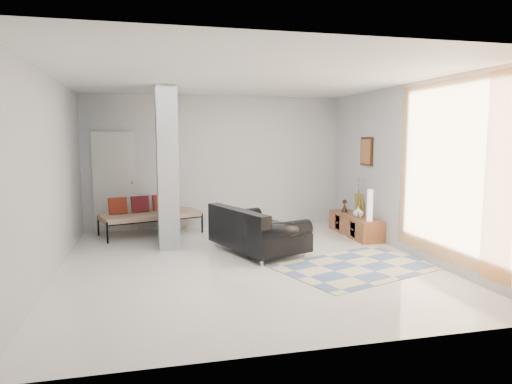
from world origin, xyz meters
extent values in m
plane|color=silver|center=(0.00, 0.00, 0.00)|extent=(6.00, 6.00, 0.00)
plane|color=white|center=(0.00, 0.00, 2.80)|extent=(6.00, 6.00, 0.00)
plane|color=#BBBDC0|center=(0.00, 3.00, 1.40)|extent=(6.00, 0.00, 6.00)
plane|color=#BBBDC0|center=(0.00, -3.00, 1.40)|extent=(6.00, 0.00, 6.00)
plane|color=#BBBDC0|center=(-2.75, 0.00, 1.40)|extent=(0.00, 6.00, 6.00)
plane|color=#BBBDC0|center=(2.75, 0.00, 1.40)|extent=(0.00, 6.00, 6.00)
cube|color=#9FA3A5|center=(-1.10, 1.60, 1.40)|extent=(0.35, 1.20, 2.80)
cube|color=silver|center=(-2.10, 2.96, 1.02)|extent=(0.85, 0.06, 2.04)
plane|color=#EB973D|center=(2.67, -1.15, 1.45)|extent=(0.00, 2.55, 2.55)
cube|color=#391D0F|center=(2.72, 1.41, 1.65)|extent=(0.04, 0.45, 0.55)
cube|color=brown|center=(2.52, 1.41, 0.20)|extent=(0.45, 1.59, 0.40)
cube|color=#391D0F|center=(2.30, 1.06, 0.20)|extent=(0.02, 0.21, 0.28)
cube|color=#391D0F|center=(2.30, 1.77, 0.20)|extent=(0.02, 0.21, 0.28)
cube|color=gold|center=(2.70, 1.64, 0.60)|extent=(0.09, 0.32, 0.40)
cube|color=silver|center=(2.42, 1.06, 0.46)|extent=(0.04, 0.10, 0.12)
cylinder|color=silver|center=(0.21, -0.19, 0.05)|extent=(0.05, 0.05, 0.10)
cylinder|color=silver|center=(-0.28, 1.17, 0.05)|extent=(0.05, 0.05, 0.10)
cylinder|color=silver|center=(0.97, 0.08, 0.05)|extent=(0.05, 0.05, 0.10)
cylinder|color=silver|center=(0.48, 1.44, 0.05)|extent=(0.05, 0.05, 0.10)
cube|color=black|center=(0.35, 0.62, 0.25)|extent=(1.52, 1.93, 0.30)
cube|color=black|center=(-0.03, 0.49, 0.58)|extent=(0.76, 1.65, 0.36)
cylinder|color=black|center=(0.59, -0.06, 0.48)|extent=(1.00, 0.59, 0.28)
cylinder|color=black|center=(0.10, 1.30, 0.48)|extent=(1.00, 0.59, 0.28)
cube|color=black|center=(0.08, 0.53, 0.60)|extent=(0.34, 0.63, 0.31)
cylinder|color=black|center=(-2.18, 1.80, 0.20)|extent=(0.04, 0.04, 0.40)
cylinder|color=black|center=(-0.39, 2.35, 0.20)|extent=(0.04, 0.04, 0.40)
cylinder|color=black|center=(-2.41, 2.55, 0.20)|extent=(0.04, 0.04, 0.40)
cylinder|color=black|center=(-0.62, 3.10, 0.20)|extent=(0.04, 0.04, 0.40)
cube|color=beige|center=(-1.40, 2.45, 0.38)|extent=(2.04, 1.32, 0.12)
cube|color=maroon|center=(-2.02, 2.42, 0.60)|extent=(0.37, 0.26, 0.33)
cube|color=#5A161A|center=(-1.60, 2.55, 0.60)|extent=(0.37, 0.26, 0.33)
cube|color=maroon|center=(-1.18, 2.67, 0.60)|extent=(0.37, 0.26, 0.33)
cube|color=beige|center=(1.60, -0.62, 0.01)|extent=(2.72, 2.24, 0.01)
cylinder|color=silver|center=(2.50, 0.80, 0.69)|extent=(0.11, 0.11, 0.58)
imported|color=white|center=(2.47, 1.20, 0.50)|extent=(0.20, 0.20, 0.20)
camera|label=1|loc=(-1.45, -6.72, 1.94)|focal=32.00mm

